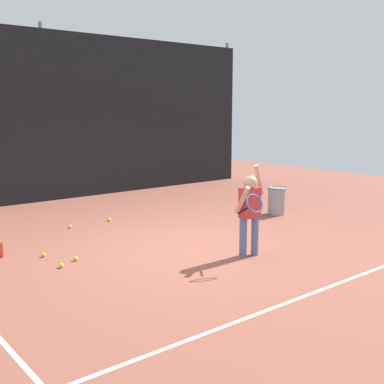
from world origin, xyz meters
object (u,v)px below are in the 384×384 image
Objects in this scene: ball_hopper at (277,201)px; water_bottle at (1,250)px; tennis_ball_2 at (70,227)px; tennis_player at (250,208)px; tennis_ball_0 at (44,255)px; tennis_ball_4 at (109,220)px; tennis_ball_5 at (76,259)px; tennis_ball_1 at (61,265)px.

ball_hopper is 2.55× the size of water_bottle.
water_bottle is 3.33× the size of tennis_ball_2.
tennis_player reaches higher than tennis_ball_0.
tennis_ball_4 is at bearing 151.70° from ball_hopper.
tennis_ball_5 is (-1.62, -1.91, 0.00)m from tennis_ball_4.
tennis_player reaches higher than ball_hopper.
ball_hopper is 8.52× the size of tennis_ball_0.
tennis_ball_5 is (-0.78, -1.85, 0.00)m from tennis_ball_2.
water_bottle is at bearing 115.66° from tennis_ball_1.
tennis_ball_2 is (1.06, 1.37, 0.00)m from tennis_ball_0.
tennis_ball_2 is 2.00m from tennis_ball_5.
tennis_ball_0 is 0.63m from tennis_ball_1.
tennis_ball_0 and tennis_ball_1 have the same top height.
tennis_ball_1 is (-4.92, -0.44, -0.26)m from ball_hopper.
ball_hopper is at bearing -22.04° from tennis_ball_2.
water_bottle is 3.33× the size of tennis_ball_4.
tennis_ball_2 is at bearing 61.92° from tennis_ball_1.
tennis_ball_5 is (-2.11, 1.39, -0.69)m from tennis_player.
tennis_player is at bearing -146.33° from ball_hopper.
tennis_player is 3.70m from water_bottle.
tennis_ball_1 is (0.48, -1.00, -0.08)m from water_bottle.
tennis_ball_5 is at bearing -112.88° from tennis_ball_2.
tennis_ball_0 is 1.00× the size of tennis_ball_1.
ball_hopper reaches higher than tennis_ball_0.
ball_hopper is at bearing -28.30° from tennis_ball_4.
tennis_player reaches higher than tennis_ball_1.
water_bottle reaches higher than tennis_ball_4.
tennis_ball_0 and tennis_ball_5 have the same top height.
ball_hopper reaches higher than water_bottle.
ball_hopper is 4.95m from tennis_ball_1.
tennis_ball_0 is 1.00× the size of tennis_ball_4.
tennis_ball_4 is at bearing 47.20° from tennis_ball_1.
ball_hopper is 8.52× the size of tennis_ball_5.
ball_hopper is (2.52, 1.68, -0.44)m from tennis_player.
ball_hopper is at bearing 37.67° from tennis_player.
tennis_player is at bearing -37.85° from tennis_ball_0.
water_bottle is 3.33× the size of tennis_ball_5.
tennis_ball_0 is at bearing 121.20° from tennis_ball_5.
tennis_ball_0 is at bearing 146.15° from tennis_player.
tennis_ball_1 is at bearing -64.34° from water_bottle.
ball_hopper is 5.43m from water_bottle.
tennis_ball_5 is at bearing 28.61° from tennis_ball_1.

